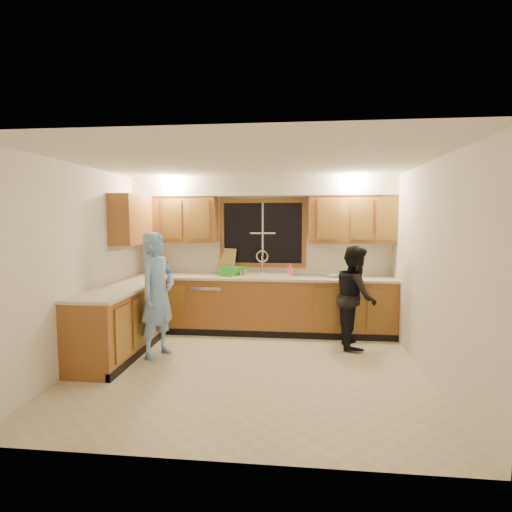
{
  "coord_description": "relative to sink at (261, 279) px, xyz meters",
  "views": [
    {
      "loc": [
        0.6,
        -4.72,
        1.84
      ],
      "look_at": [
        0.02,
        0.65,
        1.33
      ],
      "focal_mm": 28.0,
      "sensor_mm": 36.0,
      "label": 1
    }
  ],
  "objects": [
    {
      "name": "floor",
      "position": [
        0.0,
        -1.6,
        -0.86
      ],
      "size": [
        4.2,
        4.2,
        0.0
      ],
      "primitive_type": "plane",
      "color": "beige",
      "rests_on": "ground"
    },
    {
      "name": "bowl",
      "position": [
        1.17,
        -0.01,
        0.08
      ],
      "size": [
        0.21,
        0.21,
        0.05
      ],
      "primitive_type": "imported",
      "rotation": [
        0.0,
        0.0,
        0.03
      ],
      "color": "silver",
      "rests_on": "countertop_back"
    },
    {
      "name": "soffit",
      "position": [
        0.0,
        0.12,
        1.49
      ],
      "size": [
        4.2,
        0.35,
        0.3
      ],
      "primitive_type": "cube",
      "color": "white",
      "rests_on": "wall_back"
    },
    {
      "name": "upper_cabinets_return",
      "position": [
        -1.94,
        -0.48,
        0.96
      ],
      "size": [
        0.33,
        0.9,
        0.75
      ],
      "primitive_type": "cube",
      "color": "#9B5E2D",
      "rests_on": "wall_left"
    },
    {
      "name": "countertop_left",
      "position": [
        -1.79,
        -1.25,
        0.04
      ],
      "size": [
        0.63,
        1.9,
        0.04
      ],
      "primitive_type": "cube",
      "color": "beige",
      "rests_on": "base_cabinets_left"
    },
    {
      "name": "cutting_board",
      "position": [
        -0.6,
        0.22,
        0.27
      ],
      "size": [
        0.34,
        0.23,
        0.42
      ],
      "primitive_type": "cube",
      "rotation": [
        -0.21,
        0.0,
        -0.42
      ],
      "color": "tan",
      "rests_on": "countertop_back"
    },
    {
      "name": "wall_back",
      "position": [
        0.0,
        0.3,
        0.39
      ],
      "size": [
        4.2,
        0.0,
        4.2
      ],
      "primitive_type": "plane",
      "rotation": [
        1.57,
        0.0,
        0.0
      ],
      "color": "white",
      "rests_on": "ground"
    },
    {
      "name": "man",
      "position": [
        -1.27,
        -1.26,
        -0.03
      ],
      "size": [
        0.58,
        0.7,
        1.67
      ],
      "primitive_type": "imported",
      "rotation": [
        0.0,
        0.0,
        1.24
      ],
      "color": "#77A5E1",
      "rests_on": "floor"
    },
    {
      "name": "countertop_back",
      "position": [
        0.0,
        -0.02,
        0.04
      ],
      "size": [
        4.2,
        0.63,
        0.04
      ],
      "primitive_type": "cube",
      "color": "beige",
      "rests_on": "base_cabinets_back"
    },
    {
      "name": "upper_cabinets_left",
      "position": [
        -1.43,
        0.13,
        0.96
      ],
      "size": [
        1.35,
        0.33,
        0.75
      ],
      "primitive_type": "cube",
      "color": "#9B5E2D",
      "rests_on": "wall_back"
    },
    {
      "name": "soap_bottle",
      "position": [
        0.47,
        0.05,
        0.16
      ],
      "size": [
        0.11,
        0.11,
        0.2
      ],
      "primitive_type": "imported",
      "rotation": [
        0.0,
        0.0,
        -0.18
      ],
      "color": "#EE5A7E",
      "rests_on": "countertop_back"
    },
    {
      "name": "dishwasher",
      "position": [
        -0.85,
        -0.01,
        -0.45
      ],
      "size": [
        0.6,
        0.56,
        0.82
      ],
      "primitive_type": "cube",
      "color": "silver",
      "rests_on": "floor"
    },
    {
      "name": "upper_cabinets_right",
      "position": [
        1.43,
        0.13,
        0.96
      ],
      "size": [
        1.35,
        0.33,
        0.75
      ],
      "primitive_type": "cube",
      "color": "#9B5E2D",
      "rests_on": "wall_back"
    },
    {
      "name": "sink",
      "position": [
        0.0,
        0.0,
        0.0
      ],
      "size": [
        0.86,
        0.52,
        0.57
      ],
      "color": "white",
      "rests_on": "countertop_back"
    },
    {
      "name": "can_right",
      "position": [
        -0.24,
        -0.15,
        0.12
      ],
      "size": [
        0.08,
        0.08,
        0.13
      ],
      "primitive_type": "cylinder",
      "rotation": [
        0.0,
        0.0,
        0.19
      ],
      "color": "beige",
      "rests_on": "countertop_back"
    },
    {
      "name": "stove",
      "position": [
        -1.8,
        -1.82,
        -0.41
      ],
      "size": [
        0.58,
        0.75,
        0.9
      ],
      "primitive_type": "cube",
      "color": "silver",
      "rests_on": "floor"
    },
    {
      "name": "window_frame",
      "position": [
        0.0,
        0.29,
        0.74
      ],
      "size": [
        1.44,
        0.03,
        1.14
      ],
      "color": "black",
      "rests_on": "wall_back"
    },
    {
      "name": "woman",
      "position": [
        1.41,
        -0.58,
        -0.13
      ],
      "size": [
        0.56,
        0.72,
        1.46
      ],
      "primitive_type": "imported",
      "rotation": [
        0.0,
        0.0,
        1.58
      ],
      "color": "black",
      "rests_on": "floor"
    },
    {
      "name": "knife_block",
      "position": [
        -1.63,
        0.05,
        0.17
      ],
      "size": [
        0.15,
        0.14,
        0.22
      ],
      "primitive_type": "cube",
      "rotation": [
        0.0,
        0.0,
        0.38
      ],
      "color": "olive",
      "rests_on": "countertop_back"
    },
    {
      "name": "wall_left",
      "position": [
        -2.1,
        -1.6,
        0.39
      ],
      "size": [
        0.0,
        3.8,
        3.8
      ],
      "primitive_type": "plane",
      "rotation": [
        1.57,
        0.0,
        1.57
      ],
      "color": "white",
      "rests_on": "ground"
    },
    {
      "name": "wall_right",
      "position": [
        2.1,
        -1.6,
        0.39
      ],
      "size": [
        0.0,
        3.8,
        3.8
      ],
      "primitive_type": "plane",
      "rotation": [
        1.57,
        0.0,
        -1.57
      ],
      "color": "white",
      "rests_on": "ground"
    },
    {
      "name": "can_left",
      "position": [
        -0.3,
        -0.16,
        0.11
      ],
      "size": [
        0.07,
        0.07,
        0.11
      ],
      "primitive_type": "cylinder",
      "rotation": [
        0.0,
        0.0,
        0.14
      ],
      "color": "beige",
      "rests_on": "countertop_back"
    },
    {
      "name": "base_cabinets_back",
      "position": [
        0.0,
        -0.0,
        -0.42
      ],
      "size": [
        4.2,
        0.6,
        0.88
      ],
      "primitive_type": "cube",
      "color": "#9B5E2D",
      "rests_on": "ground"
    },
    {
      "name": "dish_crate",
      "position": [
        -0.47,
        -0.03,
        0.13
      ],
      "size": [
        0.41,
        0.4,
        0.15
      ],
      "primitive_type": "cube",
      "rotation": [
        0.0,
        0.0,
        -0.43
      ],
      "color": "green",
      "rests_on": "countertop_back"
    },
    {
      "name": "base_cabinets_left",
      "position": [
        -1.8,
        -1.25,
        -0.42
      ],
      "size": [
        0.6,
        1.9,
        0.88
      ],
      "primitive_type": "cube",
      "color": "#9B5E2D",
      "rests_on": "ground"
    },
    {
      "name": "ceiling",
      "position": [
        0.0,
        -1.6,
        1.64
      ],
      "size": [
        4.2,
        4.2,
        0.0
      ],
      "primitive_type": "plane",
      "rotation": [
        3.14,
        0.0,
        0.0
      ],
      "color": "white"
    }
  ]
}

